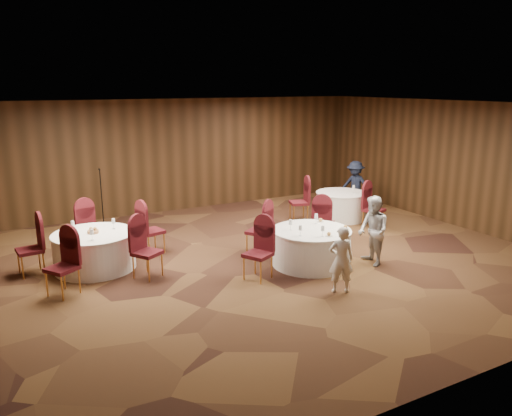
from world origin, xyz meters
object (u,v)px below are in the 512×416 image
mic_stand (103,210)px  woman_a (341,260)px  man_c (355,185)px  table_right (341,205)px  table_left (95,251)px  woman_b (373,231)px  table_main (311,247)px

mic_stand → woman_a: bearing=-65.8°
man_c → table_right: bearing=-78.2°
table_left → woman_b: woman_b is taller
table_main → man_c: (3.75, 3.21, 0.34)m
table_right → woman_b: (-1.64, -3.14, 0.34)m
mic_stand → man_c: size_ratio=1.07×
man_c → woman_a: bearing=-62.8°
table_main → mic_stand: (-3.15, 4.84, 0.06)m
woman_a → man_c: man_c is taller
mic_stand → man_c: bearing=-13.3°
woman_a → man_c: bearing=-107.0°
table_main → woman_b: size_ratio=1.13×
table_right → woman_b: size_ratio=0.96×
table_right → man_c: man_c is taller
woman_a → mic_stand: bearing=-41.2°
mic_stand → woman_b: mic_stand is taller
woman_b → man_c: size_ratio=1.00×
table_main → man_c: size_ratio=1.13×
table_main → table_right: size_ratio=1.18×
table_main → man_c: 4.95m
table_right → woman_b: woman_b is taller
table_main → table_right: same height
table_right → woman_a: 5.03m
table_left → woman_a: woman_a is taller
mic_stand → man_c: 7.09m
table_main → table_left: size_ratio=1.00×
table_left → man_c: man_c is taller
woman_a → man_c: size_ratio=0.85×
table_left → table_right: (6.68, 0.69, 0.00)m
mic_stand → woman_b: bearing=-52.0°
table_main → table_left: (-3.93, 1.87, -0.00)m
man_c → mic_stand: bearing=-124.6°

